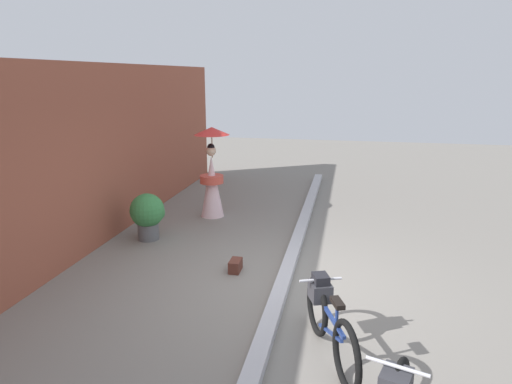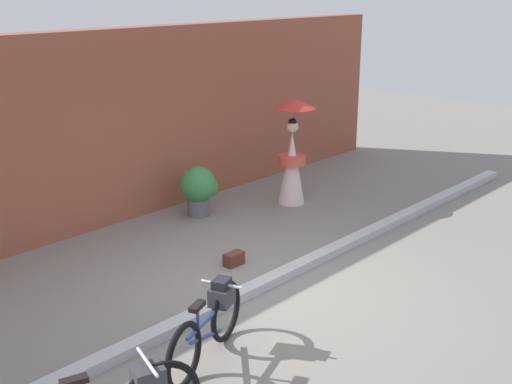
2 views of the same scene
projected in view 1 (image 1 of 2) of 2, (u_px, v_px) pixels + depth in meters
ground_plane at (284, 285)px, 6.48m from camera, size 30.00×30.00×0.00m
building_wall at (50, 168)px, 6.79m from camera, size 14.00×0.40×3.11m
sidewalk_curb at (284, 281)px, 6.46m from camera, size 14.00×0.20×0.12m
bicycle_near_officer at (328, 319)px, 4.79m from camera, size 1.57×0.69×0.77m
person_with_parasol at (212, 174)px, 9.42m from camera, size 0.73×0.73×1.88m
potted_plant_by_door at (148, 213)px, 8.18m from camera, size 0.63×0.62×0.85m
backpack_on_pavement at (236, 265)px, 6.90m from camera, size 0.29×0.16×0.18m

